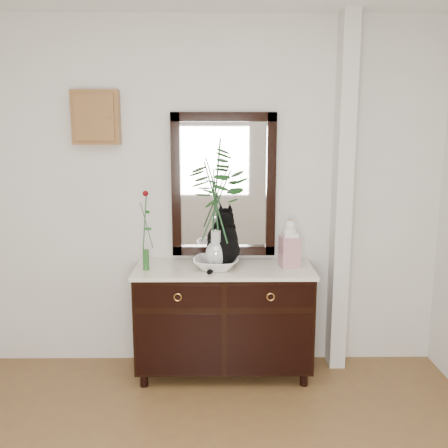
{
  "coord_description": "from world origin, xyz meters",
  "views": [
    {
      "loc": [
        0.07,
        -1.86,
        1.87
      ],
      "look_at": [
        0.1,
        1.63,
        1.2
      ],
      "focal_mm": 40.0,
      "sensor_mm": 36.0,
      "label": 1
    }
  ],
  "objects_px": {
    "cat": "(223,239)",
    "lotus_bowl": "(216,264)",
    "sideboard": "(224,315)",
    "ginger_jar": "(290,243)"
  },
  "relations": [
    {
      "from": "cat",
      "to": "lotus_bowl",
      "type": "relative_size",
      "value": 1.21
    },
    {
      "from": "sideboard",
      "to": "cat",
      "type": "distance_m",
      "value": 0.58
    },
    {
      "from": "cat",
      "to": "sideboard",
      "type": "bearing_deg",
      "value": -65.03
    },
    {
      "from": "lotus_bowl",
      "to": "ginger_jar",
      "type": "xyz_separation_m",
      "value": [
        0.55,
        0.06,
        0.14
      ]
    },
    {
      "from": "sideboard",
      "to": "ginger_jar",
      "type": "relative_size",
      "value": 3.65
    },
    {
      "from": "sideboard",
      "to": "lotus_bowl",
      "type": "relative_size",
      "value": 3.97
    },
    {
      "from": "sideboard",
      "to": "cat",
      "type": "xyz_separation_m",
      "value": [
        -0.01,
        0.06,
        0.58
      ]
    },
    {
      "from": "ginger_jar",
      "to": "lotus_bowl",
      "type": "bearing_deg",
      "value": -173.43
    },
    {
      "from": "cat",
      "to": "ginger_jar",
      "type": "xyz_separation_m",
      "value": [
        0.5,
        -0.03,
        -0.02
      ]
    },
    {
      "from": "lotus_bowl",
      "to": "sideboard",
      "type": "bearing_deg",
      "value": 30.92
    }
  ]
}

